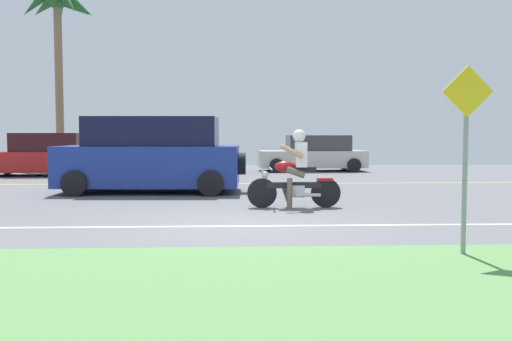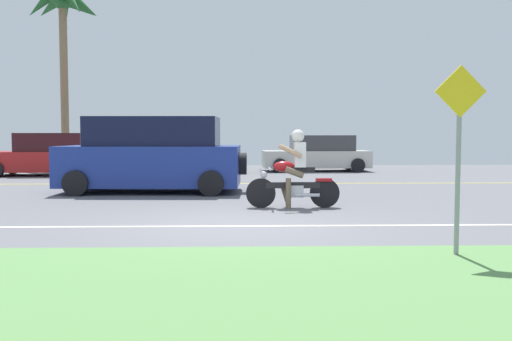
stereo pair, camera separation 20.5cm
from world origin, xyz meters
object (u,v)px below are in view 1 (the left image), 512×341
at_px(motorcyclist, 295,175).
at_px(palm_tree_0, 58,14).
at_px(parked_car_0, 43,156).
at_px(street_sign, 466,141).
at_px(parked_car_1, 181,153).
at_px(suv_nearby, 151,156).
at_px(parked_car_2, 314,154).

xyz_separation_m(motorcyclist, palm_tree_0, (-8.87, 13.70, 6.10)).
bearing_deg(palm_tree_0, parked_car_0, -81.72).
xyz_separation_m(palm_tree_0, street_sign, (10.41, -18.53, -5.35)).
bearing_deg(parked_car_1, parked_car_0, -168.02).
bearing_deg(street_sign, palm_tree_0, 119.32).
relative_size(parked_car_0, palm_tree_0, 0.52).
relative_size(palm_tree_0, street_sign, 3.45).
height_order(motorcyclist, parked_car_1, parked_car_1).
bearing_deg(parked_car_1, suv_nearby, -91.22).
xyz_separation_m(motorcyclist, street_sign, (1.54, -4.83, 0.75)).
bearing_deg(motorcyclist, parked_car_2, 79.67).
bearing_deg(parked_car_1, palm_tree_0, 149.54).
xyz_separation_m(parked_car_1, parked_car_2, (5.36, 1.08, -0.09)).
height_order(motorcyclist, palm_tree_0, palm_tree_0).
distance_m(parked_car_1, street_sign, 15.99).
distance_m(parked_car_1, palm_tree_0, 8.85).
xyz_separation_m(motorcyclist, parked_car_2, (2.09, 11.48, 0.01)).
height_order(motorcyclist, suv_nearby, suv_nearby).
bearing_deg(street_sign, motorcyclist, 107.63).
relative_size(suv_nearby, parked_car_1, 1.18).
distance_m(parked_car_0, palm_tree_0, 7.49).
height_order(palm_tree_0, street_sign, palm_tree_0).
bearing_deg(palm_tree_0, parked_car_1, -30.46).
xyz_separation_m(parked_car_2, street_sign, (-0.56, -16.31, 0.74)).
height_order(parked_car_0, palm_tree_0, palm_tree_0).
relative_size(suv_nearby, parked_car_0, 1.17).
height_order(parked_car_0, street_sign, street_sign).
relative_size(motorcyclist, suv_nearby, 0.40).
distance_m(suv_nearby, street_sign, 9.51).
xyz_separation_m(suv_nearby, parked_car_0, (-4.82, 6.08, -0.23)).
height_order(parked_car_0, parked_car_1, parked_car_1).
relative_size(motorcyclist, palm_tree_0, 0.24).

